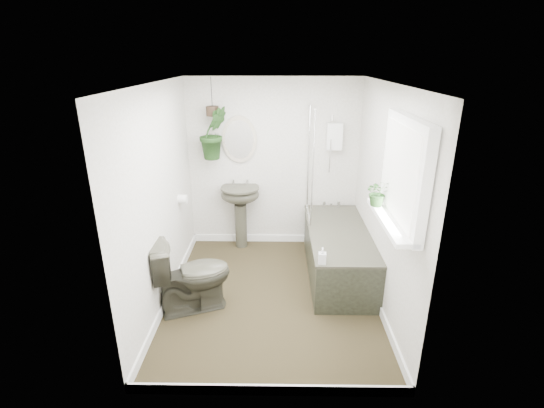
{
  "coord_description": "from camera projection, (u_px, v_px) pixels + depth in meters",
  "views": [
    {
      "loc": [
        0.06,
        -3.79,
        2.54
      ],
      "look_at": [
        0.0,
        0.15,
        1.05
      ],
      "focal_mm": 26.0,
      "sensor_mm": 36.0,
      "label": 1
    }
  ],
  "objects": [
    {
      "name": "toilet",
      "position": [
        192.0,
        275.0,
        4.1
      ],
      "size": [
        0.9,
        0.7,
        0.81
      ],
      "primitive_type": "imported",
      "rotation": [
        0.0,
        0.0,
        1.93
      ],
      "color": "#38372B",
      "rests_on": "floor"
    },
    {
      "name": "bath_screen",
      "position": [
        311.0,
        163.0,
        4.91
      ],
      "size": [
        0.04,
        0.72,
        1.4
      ],
      "primitive_type": null,
      "color": "silver",
      "rests_on": "bathtub"
    },
    {
      "name": "skirting",
      "position": [
        272.0,
        292.0,
        4.43
      ],
      "size": [
        2.3,
        2.8,
        0.1
      ],
      "primitive_type": "cube",
      "color": "white",
      "rests_on": "floor"
    },
    {
      "name": "wall_front",
      "position": [
        269.0,
        270.0,
        2.72
      ],
      "size": [
        2.3,
        0.02,
        2.3
      ],
      "primitive_type": "cube",
      "color": "silver",
      "rests_on": "ground"
    },
    {
      "name": "wall_back",
      "position": [
        273.0,
        164.0,
        5.36
      ],
      "size": [
        2.3,
        0.02,
        2.3
      ],
      "primitive_type": "cube",
      "color": "silver",
      "rests_on": "ground"
    },
    {
      "name": "pedestal_sink",
      "position": [
        241.0,
        217.0,
        5.46
      ],
      "size": [
        0.55,
        0.48,
        0.89
      ],
      "primitive_type": null,
      "rotation": [
        0.0,
        0.0,
        0.07
      ],
      "color": "#38372B",
      "rests_on": "floor"
    },
    {
      "name": "hanging_pot",
      "position": [
        212.0,
        111.0,
        4.96
      ],
      "size": [
        0.16,
        0.16,
        0.12
      ],
      "primitive_type": "cylinder",
      "color": "#34251A",
      "rests_on": "ceiling"
    },
    {
      "name": "hanging_plant",
      "position": [
        214.0,
        133.0,
        5.06
      ],
      "size": [
        0.47,
        0.44,
        0.68
      ],
      "primitive_type": "imported",
      "rotation": [
        0.0,
        0.0,
        0.5
      ],
      "color": "black",
      "rests_on": "ceiling"
    },
    {
      "name": "wall_right",
      "position": [
        385.0,
        201.0,
        4.03
      ],
      "size": [
        0.02,
        2.8,
        2.3
      ],
      "primitive_type": "cube",
      "color": "silver",
      "rests_on": "ground"
    },
    {
      "name": "floor",
      "position": [
        272.0,
        296.0,
        4.45
      ],
      "size": [
        2.3,
        2.8,
        0.02
      ],
      "primitive_type": "cube",
      "color": "black",
      "rests_on": "ground"
    },
    {
      "name": "window_blinds",
      "position": [
        399.0,
        173.0,
        3.2
      ],
      "size": [
        0.01,
        0.86,
        0.76
      ],
      "primitive_type": "cube",
      "color": "white",
      "rests_on": "wall_right"
    },
    {
      "name": "wall_sconce",
      "position": [
        210.0,
        147.0,
        5.24
      ],
      "size": [
        0.04,
        0.04,
        0.22
      ],
      "primitive_type": "cylinder",
      "color": "black",
      "rests_on": "wall_back"
    },
    {
      "name": "toilet_roll_holder",
      "position": [
        183.0,
        199.0,
        4.8
      ],
      "size": [
        0.11,
        0.11,
        0.11
      ],
      "primitive_type": "cylinder",
      "rotation": [
        0.0,
        1.57,
        0.0
      ],
      "color": "white",
      "rests_on": "wall_left"
    },
    {
      "name": "oval_mirror",
      "position": [
        239.0,
        139.0,
        5.2
      ],
      "size": [
        0.46,
        0.03,
        0.62
      ],
      "primitive_type": "ellipsoid",
      "color": "#B9AC96",
      "rests_on": "wall_back"
    },
    {
      "name": "window_sill",
      "position": [
        390.0,
        220.0,
        3.34
      ],
      "size": [
        0.18,
        1.0,
        0.04
      ],
      "primitive_type": "cube",
      "color": "white",
      "rests_on": "wall_right"
    },
    {
      "name": "shower_box",
      "position": [
        334.0,
        136.0,
        5.14
      ],
      "size": [
        0.2,
        0.1,
        0.35
      ],
      "primitive_type": "cube",
      "color": "white",
      "rests_on": "wall_back"
    },
    {
      "name": "ceiling",
      "position": [
        272.0,
        82.0,
        3.63
      ],
      "size": [
        2.3,
        2.8,
        0.02
      ],
      "primitive_type": "cube",
      "color": "white",
      "rests_on": "ground"
    },
    {
      "name": "bathtub",
      "position": [
        338.0,
        252.0,
        4.8
      ],
      "size": [
        0.72,
        1.72,
        0.58
      ],
      "primitive_type": null,
      "color": "#38372B",
      "rests_on": "floor"
    },
    {
      "name": "window_recess",
      "position": [
        405.0,
        173.0,
        3.2
      ],
      "size": [
        0.08,
        1.0,
        0.9
      ],
      "primitive_type": "cube",
      "color": "white",
      "rests_on": "wall_right"
    },
    {
      "name": "soap_bottle",
      "position": [
        322.0,
        256.0,
        3.93
      ],
      "size": [
        0.08,
        0.09,
        0.17
      ],
      "primitive_type": "imported",
      "rotation": [
        0.0,
        0.0,
        -0.1
      ],
      "color": "#372C2C",
      "rests_on": "bathtub"
    },
    {
      "name": "sill_plant",
      "position": [
        378.0,
        193.0,
        3.57
      ],
      "size": [
        0.24,
        0.21,
        0.25
      ],
      "primitive_type": "imported",
      "rotation": [
        0.0,
        0.0,
        0.09
      ],
      "color": "black",
      "rests_on": "window_sill"
    },
    {
      "name": "wall_left",
      "position": [
        159.0,
        200.0,
        4.06
      ],
      "size": [
        0.02,
        2.8,
        2.3
      ],
      "primitive_type": "cube",
      "color": "silver",
      "rests_on": "ground"
    }
  ]
}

